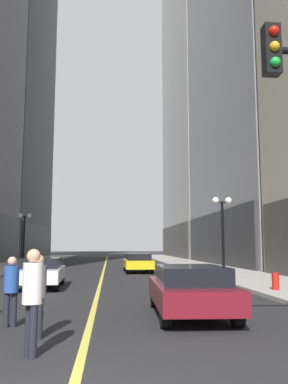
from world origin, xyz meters
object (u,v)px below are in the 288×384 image
object	(u,v)px
car_maroon	(190,289)
street_lamp_right_mid	(222,219)
pedestrian_in_blue_hoodie	(11,286)
car_yellow	(138,262)
pedestrian_in_grey_suit	(38,289)
pedestrian_in_white_shirt	(32,293)
fire_hydrant_right	(276,283)
street_lamp_left_far	(24,228)
car_white	(41,271)

from	to	relation	value
car_maroon	street_lamp_right_mid	size ratio (longest dim) A/B	1.06
pedestrian_in_blue_hoodie	car_yellow	bearing A→B (deg)	77.43
pedestrian_in_grey_suit	car_yellow	bearing A→B (deg)	80.40
pedestrian_in_blue_hoodie	street_lamp_right_mid	xyz separation A→B (m)	(8.22, 11.39, 2.33)
pedestrian_in_grey_suit	pedestrian_in_white_shirt	world-z (taller)	pedestrian_in_white_shirt
pedestrian_in_grey_suit	fire_hydrant_right	size ratio (longest dim) A/B	2.09
car_yellow	street_lamp_right_mid	size ratio (longest dim) A/B	1.01
car_yellow	fire_hydrant_right	size ratio (longest dim) A/B	5.57
pedestrian_in_white_shirt	street_lamp_left_far	distance (m)	26.89
pedestrian_in_grey_suit	pedestrian_in_white_shirt	distance (m)	1.44
street_lamp_left_far	street_lamp_right_mid	world-z (taller)	same
street_lamp_right_mid	fire_hydrant_right	size ratio (longest dim) A/B	5.54
pedestrian_in_blue_hoodie	street_lamp_left_far	size ratio (longest dim) A/B	0.36
pedestrian_in_blue_hoodie	street_lamp_right_mid	size ratio (longest dim) A/B	0.36
pedestrian_in_white_shirt	fire_hydrant_right	bearing A→B (deg)	47.63
car_white	pedestrian_in_blue_hoodie	size ratio (longest dim) A/B	2.85
pedestrian_in_white_shirt	fire_hydrant_right	world-z (taller)	pedestrian_in_white_shirt
car_yellow	pedestrian_in_grey_suit	xyz separation A→B (m)	(-3.41, -20.16, 0.25)
pedestrian_in_blue_hoodie	street_lamp_left_far	bearing A→B (deg)	101.00
car_white	pedestrian_in_grey_suit	bearing A→B (deg)	-81.07
car_maroon	car_white	bearing A→B (deg)	123.39
car_maroon	car_yellow	xyz separation A→B (m)	(-0.19, 17.88, -0.00)
street_lamp_left_far	pedestrian_in_white_shirt	bearing A→B (deg)	-78.05
street_lamp_left_far	car_white	bearing A→B (deg)	-75.44
street_lamp_right_mid	pedestrian_in_grey_suit	bearing A→B (deg)	-120.43
car_white	street_lamp_right_mid	world-z (taller)	street_lamp_right_mid
car_yellow	street_lamp_left_far	distance (m)	10.27
street_lamp_left_far	car_yellow	bearing A→B (deg)	-27.74
street_lamp_left_far	fire_hydrant_right	distance (m)	22.34
car_maroon	street_lamp_left_far	xyz separation A→B (m)	(-8.99, 22.51, 2.54)
car_maroon	car_white	size ratio (longest dim) A/B	1.03
car_maroon	car_white	xyz separation A→B (m)	(-5.19, 7.88, -0.00)
car_white	street_lamp_left_far	size ratio (longest dim) A/B	1.03
pedestrian_in_white_shirt	street_lamp_left_far	bearing A→B (deg)	101.95
pedestrian_in_blue_hoodie	pedestrian_in_white_shirt	xyz separation A→B (m)	(0.96, -2.64, 0.13)
car_maroon	pedestrian_in_white_shirt	size ratio (longest dim) A/B	2.61
car_white	pedestrian_in_grey_suit	xyz separation A→B (m)	(1.59, -10.15, 0.25)
car_white	pedestrian_in_blue_hoodie	distance (m)	8.98
car_maroon	street_lamp_left_far	size ratio (longest dim) A/B	1.06
pedestrian_in_grey_suit	street_lamp_right_mid	bearing A→B (deg)	59.57
car_yellow	fire_hydrant_right	distance (m)	13.84
pedestrian_in_blue_hoodie	street_lamp_right_mid	distance (m)	14.24
car_maroon	fire_hydrant_right	world-z (taller)	car_maroon
pedestrian_in_grey_suit	fire_hydrant_right	distance (m)	10.62
car_yellow	street_lamp_right_mid	world-z (taller)	street_lamp_right_mid
street_lamp_left_far	fire_hydrant_right	xyz separation A→B (m)	(13.30, -17.72, -2.86)
fire_hydrant_right	pedestrian_in_blue_hoodie	bearing A→B (deg)	-146.07
street_lamp_left_far	fire_hydrant_right	bearing A→B (deg)	-53.11
pedestrian_in_white_shirt	street_lamp_left_far	size ratio (longest dim) A/B	0.41
car_yellow	street_lamp_left_far	xyz separation A→B (m)	(-8.81, 4.63, 2.54)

